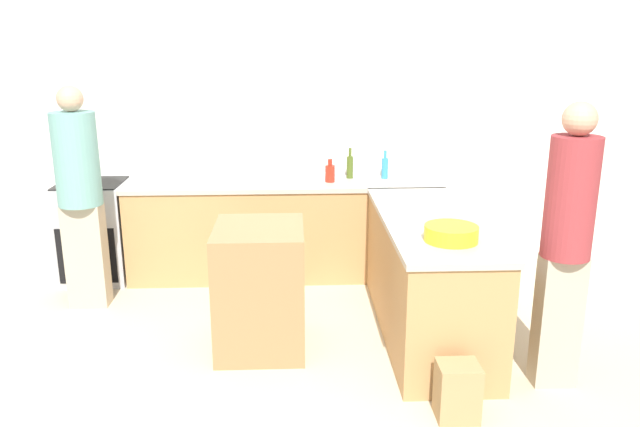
{
  "coord_description": "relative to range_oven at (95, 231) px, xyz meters",
  "views": [
    {
      "loc": [
        0.09,
        -3.48,
        2.14
      ],
      "look_at": [
        0.27,
        0.8,
        0.94
      ],
      "focal_mm": 35.0,
      "sensor_mm": 36.0,
      "label": 1
    }
  ],
  "objects": [
    {
      "name": "island_table",
      "position": [
        1.57,
        -1.41,
        -0.0
      ],
      "size": [
        0.62,
        0.7,
        0.9
      ],
      "color": "#997047",
      "rests_on": "ground_plane"
    },
    {
      "name": "vinegar_bottle_clear",
      "position": [
        2.19,
        0.17,
        0.55
      ],
      "size": [
        0.09,
        0.09,
        0.28
      ],
      "color": "silver",
      "rests_on": "counter_back"
    },
    {
      "name": "hot_sauce_bottle",
      "position": [
        2.14,
        -0.02,
        0.53
      ],
      "size": [
        0.09,
        0.09,
        0.21
      ],
      "color": "red",
      "rests_on": "counter_back"
    },
    {
      "name": "person_by_range",
      "position": [
        0.11,
        -0.62,
        0.53
      ],
      "size": [
        0.34,
        0.34,
        1.8
      ],
      "color": "#ADA38E",
      "rests_on": "ground_plane"
    },
    {
      "name": "olive_oil_bottle",
      "position": [
        2.34,
        0.13,
        0.56
      ],
      "size": [
        0.06,
        0.06,
        0.28
      ],
      "color": "#475B1E",
      "rests_on": "counter_back"
    },
    {
      "name": "counter_back",
      "position": [
        1.72,
        0.0,
        -0.0
      ],
      "size": [
        2.84,
        0.61,
        0.9
      ],
      "color": "tan",
      "rests_on": "ground_plane"
    },
    {
      "name": "range_oven",
      "position": [
        0.0,
        0.0,
        0.0
      ],
      "size": [
        0.6,
        0.59,
        0.91
      ],
      "color": "#ADADB2",
      "rests_on": "ground_plane"
    },
    {
      "name": "ground_plane",
      "position": [
        1.72,
        -2.03,
        -0.45
      ],
      "size": [
        14.0,
        14.0,
        0.0
      ],
      "primitive_type": "plane",
      "color": "beige"
    },
    {
      "name": "counter_peninsula",
      "position": [
        2.8,
        -1.23,
        -0.0
      ],
      "size": [
        0.69,
        1.92,
        0.9
      ],
      "color": "tan",
      "rests_on": "ground_plane"
    },
    {
      "name": "wall_back",
      "position": [
        1.72,
        0.32,
        0.9
      ],
      "size": [
        8.0,
        0.06,
        2.7
      ],
      "color": "white",
      "rests_on": "ground_plane"
    },
    {
      "name": "person_at_peninsula",
      "position": [
        3.46,
        -1.99,
        0.54
      ],
      "size": [
        0.3,
        0.3,
        1.8
      ],
      "color": "#ADA38E",
      "rests_on": "ground_plane"
    },
    {
      "name": "dish_soap_bottle",
      "position": [
        2.66,
        0.1,
        0.55
      ],
      "size": [
        0.06,
        0.06,
        0.26
      ],
      "color": "#338CBF",
      "rests_on": "counter_back"
    },
    {
      "name": "paper_bag",
      "position": [
        2.75,
        -2.35,
        -0.28
      ],
      "size": [
        0.24,
        0.21,
        0.34
      ],
      "color": "#A88456",
      "rests_on": "ground_plane"
    },
    {
      "name": "mixing_bowl",
      "position": [
        2.81,
        -1.76,
        0.49
      ],
      "size": [
        0.34,
        0.34,
        0.1
      ],
      "color": "yellow",
      "rests_on": "counter_peninsula"
    }
  ]
}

